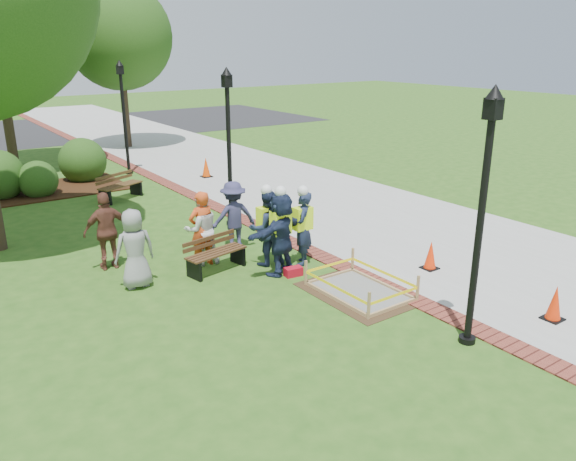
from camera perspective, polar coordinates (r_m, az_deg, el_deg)
ground at (r=11.25m, az=1.46°, el=-6.89°), size 100.00×100.00×0.00m
sidewalk at (r=21.80m, az=-3.74°, el=5.67°), size 6.00×60.00×0.02m
brick_edging at (r=20.34m, az=-11.57°, el=4.41°), size 0.50×60.00×0.03m
mulch_bed at (r=20.93m, az=-25.82°, el=3.34°), size 7.00×3.00×0.05m
parking_lot at (r=35.98m, az=-25.54°, el=8.99°), size 36.00×12.00×0.01m
wet_concrete_pad at (r=11.47m, az=7.31°, el=-5.25°), size 1.71×2.30×0.55m
bench_near at (r=12.55m, az=-7.29°, el=-3.05°), size 1.49×0.74×0.77m
bench_far at (r=19.01m, az=-16.62°, el=3.82°), size 1.61×1.09×0.83m
cone_front at (r=11.35m, az=25.47°, el=-6.75°), size 0.35×0.35×0.68m
cone_back at (r=12.91m, az=14.28°, el=-2.51°), size 0.34×0.34×0.67m
cone_far at (r=21.52m, az=-8.33°, el=6.32°), size 0.39×0.39×0.76m
toolbox at (r=12.25m, az=0.54°, el=-4.20°), size 0.41×0.26×0.19m
lamp_near at (r=9.27m, az=19.17°, el=2.83°), size 0.28×0.28×4.26m
lamp_mid at (r=15.23m, az=-6.05°, el=9.53°), size 0.28×0.28×4.26m
lamp_far at (r=22.50m, az=-16.37°, el=11.76°), size 0.28×0.28×4.26m
tree_right at (r=28.55m, az=-16.82°, el=18.36°), size 4.92×4.92×7.61m
shrub_b at (r=20.79m, az=-27.14°, el=3.00°), size 1.71×1.71×1.71m
shrub_c at (r=20.47m, az=-23.86°, el=3.25°), size 1.28×1.28×1.28m
shrub_d at (r=22.21m, az=-19.94°, el=4.81°), size 1.70×1.70×1.70m
casual_person_a at (r=11.88m, az=-15.32°, el=-1.82°), size 0.55×0.38×1.67m
casual_person_b at (r=12.71m, az=-8.74°, el=0.14°), size 0.58×0.39×1.74m
casual_person_c at (r=12.84m, az=-8.77°, el=0.07°), size 0.58×0.43×1.63m
casual_person_d at (r=13.02m, az=-17.88°, el=-0.06°), size 0.59×0.40×1.76m
casual_person_e at (r=13.58m, az=-5.56°, el=1.42°), size 0.60×0.44×1.72m
hivis_worker_a at (r=12.10m, az=-0.75°, el=-0.05°), size 0.67×0.54×1.98m
hivis_worker_b at (r=12.66m, az=1.49°, el=0.51°), size 0.62×0.64×1.85m
hivis_worker_c at (r=12.62m, az=-2.17°, el=0.51°), size 0.61×0.45×1.88m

